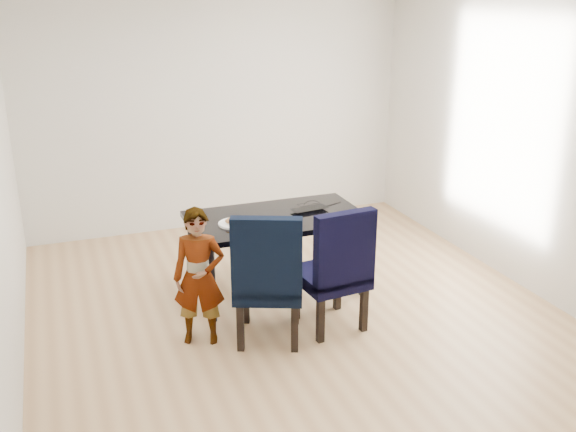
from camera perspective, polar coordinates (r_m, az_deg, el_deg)
name	(u,v)px	position (r m, az deg, el deg)	size (l,w,h in m)	color
floor	(296,314)	(5.75, 0.71, -8.69)	(4.50, 5.00, 0.01)	tan
wall_back	(218,113)	(7.57, -6.25, 9.08)	(4.50, 0.01, 2.70)	silver
wall_front	(490,296)	(3.19, 17.56, -6.82)	(4.50, 0.01, 2.70)	silver
wall_right	(522,144)	(6.40, 20.05, 6.06)	(0.01, 5.00, 2.70)	white
dining_table	(277,254)	(6.01, -1.01, -3.37)	(1.60, 0.90, 0.75)	black
chair_left	(269,274)	(5.15, -1.72, -5.19)	(0.54, 0.56, 1.12)	black
chair_right	(330,266)	(5.34, 3.78, -4.48)	(0.52, 0.54, 1.09)	black
child	(199,277)	(5.13, -7.91, -5.39)	(0.41, 0.27, 1.13)	#F84E14
plate	(234,224)	(5.68, -4.79, -0.68)	(0.29, 0.29, 0.02)	white
sandwich	(233,220)	(5.65, -4.89, -0.38)	(0.15, 0.07, 0.06)	#A96F3C
laptop	(307,208)	(6.05, 1.69, 0.73)	(0.35, 0.22, 0.03)	black
cable_tangle	(317,207)	(6.11, 2.63, 0.80)	(0.13, 0.13, 0.01)	black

